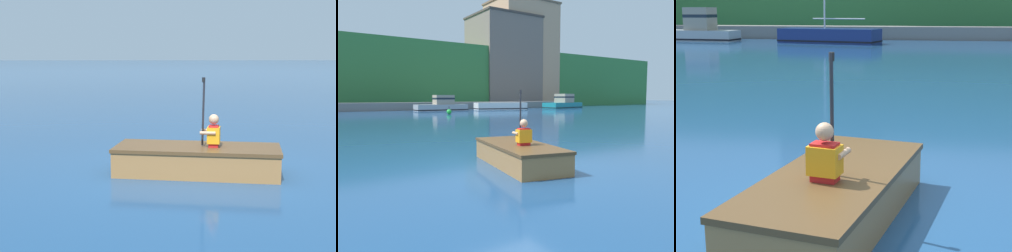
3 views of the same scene
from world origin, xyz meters
TOP-DOWN VIEW (x-y plane):
  - ground_plane at (0.00, 0.00)m, footprint 300.00×300.00m
  - rowboat_foreground at (-0.02, -0.04)m, footprint 1.65×3.00m
  - person_paddler at (-0.08, -0.34)m, footprint 0.40×0.38m

SIDE VIEW (x-z plane):
  - ground_plane at x=0.00m, z-range 0.00..0.00m
  - rowboat_foreground at x=-0.02m, z-range 0.03..0.51m
  - person_paddler at x=-0.08m, z-range 0.15..1.31m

